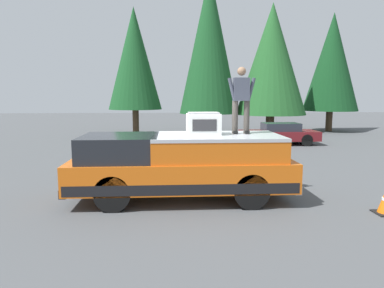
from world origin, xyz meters
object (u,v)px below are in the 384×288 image
(parked_car_maroon, at_px, (279,134))
(pickup_truck, at_px, (182,166))
(compressor_unit, at_px, (203,124))
(person_on_truck_bed, at_px, (241,98))

(parked_car_maroon, bearing_deg, pickup_truck, 150.55)
(pickup_truck, bearing_deg, parked_car_maroon, -29.45)
(compressor_unit, distance_m, person_on_truck_bed, 1.17)
(person_on_truck_bed, relative_size, parked_car_maroon, 0.41)
(compressor_unit, bearing_deg, person_on_truck_bed, -80.76)
(pickup_truck, height_order, compressor_unit, compressor_unit)
(pickup_truck, bearing_deg, compressor_unit, -83.54)
(pickup_truck, xyz_separation_m, person_on_truck_bed, (0.22, -1.53, 1.68))
(pickup_truck, bearing_deg, person_on_truck_bed, -81.76)
(pickup_truck, xyz_separation_m, compressor_unit, (0.06, -0.55, 1.05))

